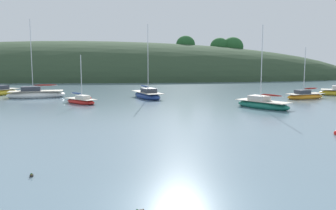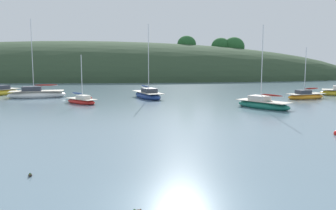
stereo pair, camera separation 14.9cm
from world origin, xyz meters
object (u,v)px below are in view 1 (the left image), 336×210
at_px(sailboat_yellow_far, 305,96).
at_px(duck_lone_right, 32,175).
at_px(sailboat_teal_outer, 147,95).
at_px(mooring_buoy_channel, 90,99).
at_px(sailboat_navy_dinghy, 262,104).
at_px(sailboat_orange_cutter, 36,94).
at_px(sailboat_black_sloop, 81,101).

height_order(sailboat_yellow_far, duck_lone_right, sailboat_yellow_far).
xyz_separation_m(sailboat_teal_outer, mooring_buoy_channel, (-7.58, -1.46, -0.31)).
xyz_separation_m(sailboat_navy_dinghy, duck_lone_right, (-17.32, -23.25, -0.35)).
distance_m(sailboat_teal_outer, duck_lone_right, 33.56).
bearing_deg(sailboat_teal_outer, sailboat_yellow_far, -2.57).
relative_size(sailboat_navy_dinghy, duck_lone_right, 22.12).
bearing_deg(sailboat_orange_cutter, sailboat_black_sloop, -41.51).
bearing_deg(sailboat_teal_outer, sailboat_orange_cutter, 176.06).
bearing_deg(sailboat_yellow_far, mooring_buoy_channel, -179.01).
xyz_separation_m(sailboat_orange_cutter, mooring_buoy_channel, (7.98, -2.53, -0.34)).
relative_size(sailboat_orange_cutter, duck_lone_right, 26.19).
bearing_deg(duck_lone_right, sailboat_teal_outer, 82.79).
distance_m(sailboat_yellow_far, sailboat_orange_cutter, 36.98).
height_order(sailboat_teal_outer, sailboat_navy_dinghy, sailboat_teal_outer).
distance_m(sailboat_navy_dinghy, duck_lone_right, 28.99).
relative_size(sailboat_teal_outer, sailboat_yellow_far, 1.44).
distance_m(sailboat_teal_outer, mooring_buoy_channel, 7.72).
distance_m(sailboat_black_sloop, mooring_buoy_channel, 4.32).
bearing_deg(sailboat_navy_dinghy, sailboat_orange_cutter, 158.82).
height_order(sailboat_teal_outer, sailboat_yellow_far, sailboat_teal_outer).
bearing_deg(mooring_buoy_channel, sailboat_navy_dinghy, -22.53).
distance_m(sailboat_teal_outer, sailboat_orange_cutter, 15.60).
bearing_deg(mooring_buoy_channel, sailboat_black_sloop, -93.36).
xyz_separation_m(sailboat_black_sloop, mooring_buoy_channel, (0.25, 4.31, -0.20)).
bearing_deg(mooring_buoy_channel, sailboat_yellow_far, 0.99).
xyz_separation_m(sailboat_teal_outer, duck_lone_right, (-4.21, -33.29, -0.38)).
distance_m(mooring_buoy_channel, duck_lone_right, 32.01).
height_order(sailboat_black_sloop, sailboat_orange_cutter, sailboat_orange_cutter).
xyz_separation_m(sailboat_yellow_far, duck_lone_right, (-25.57, -32.33, -0.31)).
height_order(sailboat_teal_outer, duck_lone_right, sailboat_teal_outer).
distance_m(sailboat_teal_outer, sailboat_black_sloop, 9.73).
height_order(sailboat_teal_outer, sailboat_black_sloop, sailboat_teal_outer).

